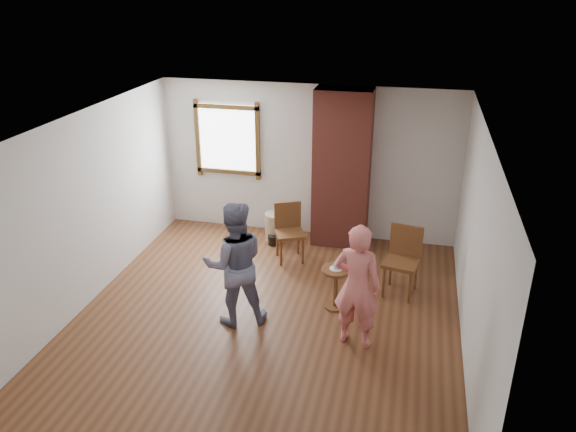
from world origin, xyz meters
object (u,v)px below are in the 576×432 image
object	(u,v)px
dining_chair_left	(289,228)
person_pink	(357,286)
stoneware_crock	(276,227)
dining_chair_right	(403,257)
man	(235,264)
side_table	(336,282)

from	to	relation	value
dining_chair_left	person_pink	bearing A→B (deg)	-80.83
stoneware_crock	dining_chair_left	bearing A→B (deg)	-58.26
stoneware_crock	dining_chair_left	distance (m)	0.75
stoneware_crock	dining_chair_right	xyz separation A→B (m)	(2.16, -1.23, 0.31)
person_pink	man	bearing A→B (deg)	5.94
dining_chair_left	man	world-z (taller)	man
stoneware_crock	side_table	xyz separation A→B (m)	(1.31, -1.88, 0.16)
stoneware_crock	person_pink	bearing A→B (deg)	-57.40
dining_chair_left	dining_chair_right	bearing A→B (deg)	-43.29
stoneware_crock	dining_chair_right	bearing A→B (deg)	-29.65
dining_chair_left	side_table	xyz separation A→B (m)	(0.95, -1.29, -0.11)
dining_chair_left	dining_chair_right	xyz separation A→B (m)	(1.80, -0.64, 0.04)
stoneware_crock	man	world-z (taller)	man
side_table	dining_chair_right	bearing A→B (deg)	37.23
stoneware_crock	dining_chair_right	world-z (taller)	dining_chair_right
dining_chair_left	person_pink	distance (m)	2.41
side_table	man	xyz separation A→B (m)	(-1.22, -0.59, 0.43)
dining_chair_right	person_pink	world-z (taller)	person_pink
stoneware_crock	dining_chair_left	xyz separation A→B (m)	(0.37, -0.59, 0.27)
side_table	person_pink	xyz separation A→B (m)	(0.35, -0.73, 0.40)
person_pink	stoneware_crock	bearing A→B (deg)	-46.60
stoneware_crock	man	size ratio (longest dim) A/B	0.29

